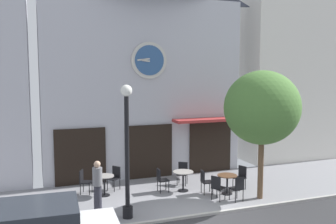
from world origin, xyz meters
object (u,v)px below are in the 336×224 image
Objects in this scene: street_lamp at (127,151)px; cafe_table_center at (104,181)px; cafe_chair_right_end at (161,178)px; cafe_chair_facing_wall at (115,176)px; cafe_chair_by_entrance at (183,171)px; cafe_chair_curbside at (217,186)px; cafe_chair_near_lamp at (238,187)px; cafe_chair_corner at (241,176)px; street_tree at (262,108)px; cafe_chair_facing_street at (84,180)px; cafe_table_center_right at (183,176)px; pedestrian_grey at (98,185)px; cafe_table_leftmost at (227,180)px; cafe_chair_outer at (205,180)px.

street_lamp reaches higher than cafe_table_center.
cafe_chair_facing_wall is at bearing 150.33° from cafe_chair_right_end.
cafe_chair_by_entrance and cafe_chair_curbside have the same top height.
cafe_chair_near_lamp is 1.00× the size of cafe_chair_corner.
street_tree is at bearing -22.70° from cafe_table_center.
street_lamp is 4.63× the size of cafe_chair_facing_street.
street_tree reaches higher than cafe_chair_corner.
cafe_table_center_right is at bearing 166.70° from cafe_chair_corner.
pedestrian_grey reaches higher than cafe_table_center.
cafe_table_leftmost is at bearing 0.44° from pedestrian_grey.
street_lamp is at bearing -82.50° from cafe_table_center.
cafe_chair_facing_wall is 1.00× the size of cafe_chair_outer.
street_lamp is 4.63× the size of cafe_chair_outer.
cafe_chair_corner is at bearing -13.30° from cafe_table_center_right.
cafe_chair_corner is (-0.09, 1.19, -2.76)m from street_tree.
cafe_table_center is at bearing 168.92° from cafe_chair_corner.
cafe_table_center is 0.84× the size of cafe_chair_facing_wall.
pedestrian_grey is at bearing -175.93° from cafe_chair_corner.
cafe_chair_corner is 3.13m from cafe_chair_right_end.
cafe_chair_right_end is at bearing -150.96° from cafe_chair_by_entrance.
street_tree reaches higher than cafe_table_center_right.
cafe_table_center_right is at bearing -24.08° from cafe_chair_facing_wall.
cafe_table_center_right is 0.87× the size of cafe_chair_right_end.
street_lamp is 5.50× the size of cafe_table_center.
cafe_chair_near_lamp is (-0.05, -0.85, 0.00)m from cafe_table_leftmost.
cafe_chair_outer is at bearing -76.57° from cafe_chair_by_entrance.
cafe_table_leftmost is at bearing -56.85° from cafe_chair_by_entrance.
cafe_chair_facing_wall is at bearing 5.42° from cafe_chair_facing_street.
cafe_chair_curbside is at bearing 7.41° from street_lamp.
street_tree reaches higher than cafe_chair_curbside.
cafe_chair_curbside is (3.67, -1.90, -0.01)m from cafe_table_center.
cafe_chair_outer reaches higher than cafe_table_center_right.
street_lamp reaches higher than cafe_table_leftmost.
cafe_chair_near_lamp is 0.54× the size of pedestrian_grey.
pedestrian_grey is at bearing -164.84° from cafe_table_center_right.
street_tree is 5.13× the size of cafe_chair_corner.
cafe_chair_by_entrance is 0.54× the size of pedestrian_grey.
street_lamp is 3.34m from cafe_chair_facing_wall.
cafe_table_center_right is 0.85m from cafe_chair_right_end.
cafe_table_center_right is at bearing 15.16° from pedestrian_grey.
street_lamp is 4.27m from cafe_chair_by_entrance.
cafe_chair_curbside and cafe_chair_corner have the same top height.
cafe_chair_outer is (3.28, 1.26, -1.59)m from street_lamp.
cafe_chair_curbside and cafe_chair_right_end have the same top height.
cafe_table_center_right is 0.87× the size of cafe_chair_facing_wall.
cafe_chair_facing_wall is (-3.84, 1.97, 0.00)m from cafe_table_leftmost.
cafe_table_center_right is at bearing 147.95° from cafe_table_leftmost.
cafe_chair_curbside is (3.15, -2.50, 0.00)m from cafe_chair_facing_wall.
cafe_chair_near_lamp is at bearing -124.89° from cafe_chair_corner.
street_lamp is 4.63× the size of cafe_chair_facing_wall.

